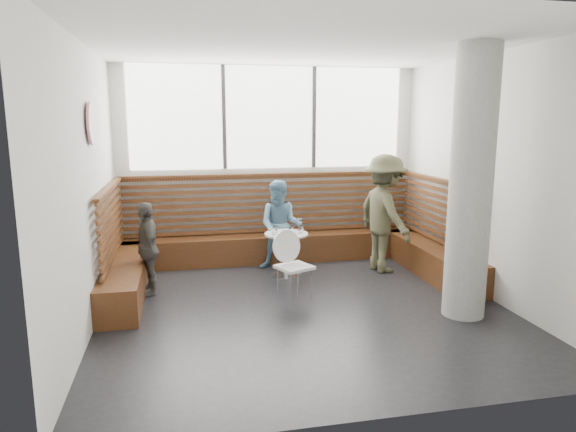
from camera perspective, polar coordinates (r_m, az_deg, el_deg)
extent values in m
cube|color=silver|center=(6.21, 1.89, 3.77)|extent=(5.00, 5.00, 3.20)
cube|color=black|center=(6.59, 1.81, -10.15)|extent=(5.00, 5.00, 0.01)
cube|color=white|center=(6.22, 1.99, 18.53)|extent=(5.00, 5.00, 0.01)
cube|color=white|center=(8.59, -2.06, 10.87)|extent=(4.50, 0.02, 1.65)
cube|color=#3F3F42|center=(8.47, -7.13, 10.80)|extent=(0.06, 0.04, 1.65)
cube|color=#3F3F42|center=(8.73, 2.91, 10.86)|extent=(0.06, 0.04, 1.65)
cube|color=#432410|center=(8.63, -1.70, -3.55)|extent=(5.00, 0.50, 0.45)
cube|color=#432410|center=(7.58, -17.39, -6.07)|extent=(0.50, 2.50, 0.45)
cube|color=#432410|center=(8.40, 14.87, -4.30)|extent=(0.50, 2.50, 0.45)
cube|color=#482612|center=(8.65, -1.93, 1.39)|extent=(4.88, 0.08, 0.98)
cube|color=#482612|center=(7.43, -19.01, -0.74)|extent=(0.08, 2.38, 0.98)
cube|color=#482612|center=(8.33, 16.16, 0.61)|extent=(0.08, 2.38, 0.98)
cylinder|color=gray|center=(6.37, 19.66, 3.32)|extent=(0.50, 0.50, 3.20)
cylinder|color=white|center=(6.46, -21.01, 9.57)|extent=(0.03, 0.50, 0.50)
cylinder|color=silver|center=(7.84, -0.19, -6.64)|extent=(0.41, 0.41, 0.02)
cylinder|color=silver|center=(7.75, -0.19, -4.35)|extent=(0.06, 0.06, 0.64)
cylinder|color=#B7B7BA|center=(7.67, -0.19, -2.02)|extent=(0.65, 0.65, 0.03)
cube|color=white|center=(6.75, 0.71, -5.70)|extent=(0.41, 0.39, 0.04)
cylinder|color=white|center=(6.85, 0.39, -3.32)|extent=(0.43, 0.10, 0.43)
cylinder|color=silver|center=(6.65, -0.44, -8.05)|extent=(0.02, 0.02, 0.42)
cylinder|color=silver|center=(6.72, 2.39, -7.86)|extent=(0.02, 0.02, 0.42)
cylinder|color=silver|center=(6.92, -0.93, -7.28)|extent=(0.02, 0.02, 0.42)
cylinder|color=silver|center=(6.99, 1.79, -7.11)|extent=(0.02, 0.02, 0.42)
imported|color=#4A4B32|center=(8.06, 10.67, 0.26)|extent=(0.89, 1.29, 1.83)
imported|color=#608BA6|center=(8.04, -0.81, -1.06)|extent=(0.83, 0.73, 1.42)
imported|color=#4E4D47|center=(7.20, -15.36, -3.48)|extent=(0.47, 0.79, 1.26)
cylinder|color=white|center=(7.79, -1.11, -1.68)|extent=(0.21, 0.21, 0.01)
cylinder|color=white|center=(7.82, -0.18, -1.62)|extent=(0.21, 0.21, 0.02)
cylinder|color=white|center=(7.57, -1.49, -1.67)|extent=(0.07, 0.07, 0.11)
cylinder|color=white|center=(7.62, 0.32, -1.59)|extent=(0.07, 0.07, 0.11)
cylinder|color=white|center=(7.69, 1.42, -1.49)|extent=(0.07, 0.07, 0.11)
cube|color=#A5C64C|center=(7.47, 0.53, -2.25)|extent=(0.20, 0.16, 0.00)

